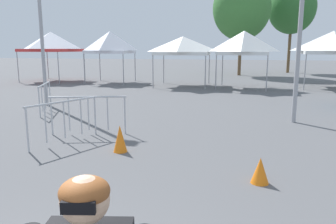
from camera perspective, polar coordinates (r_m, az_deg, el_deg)
The scene contains 12 objects.
canopy_tent_right_of_center at distance 25.68m, azimuth -19.55°, elevation 11.36°, with size 3.63×3.63×3.52m.
canopy_tent_far_left at distance 23.45m, azimuth -9.98°, elevation 11.76°, with size 3.00×3.00×3.50m.
canopy_tent_center at distance 21.05m, azimuth 2.59°, elevation 11.36°, with size 3.44×3.44×3.09m.
canopy_tent_far_right at distance 20.25m, azimuth 12.99°, elevation 11.55°, with size 3.05×3.05×3.37m.
canopy_tent_behind_right at distance 22.39m, azimuth 26.62°, elevation 10.68°, with size 3.52×3.52×3.38m.
tree_behind_tents_left at distance 30.38m, azimuth 12.60°, elevation 17.06°, with size 4.93×4.93×8.46m.
tree_behind_tents_right at distance 35.05m, azimuth 20.63°, elevation 16.47°, with size 4.45×4.45×8.61m.
crowd_barrier_near_person at distance 13.08m, azimuth -20.54°, elevation 3.22°, with size 0.88×1.95×1.08m.
crowd_barrier_by_lift at distance 8.64m, azimuth -17.56°, elevation -0.24°, with size 0.87×1.95×1.08m.
crowd_barrier_mid_lot at distance 9.30m, azimuth -13.63°, elevation 0.73°, with size 2.02×0.68×1.08m.
traffic_cone_lot_center at distance 7.68m, azimuth -8.28°, elevation -4.57°, with size 0.32×0.32×0.63m, color orange.
traffic_cone_near_barrier at distance 6.13m, azimuth 15.63°, elevation -9.70°, with size 0.32×0.32×0.47m, color orange.
Camera 1 is at (1.90, -1.65, 2.35)m, focal length 35.29 mm.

